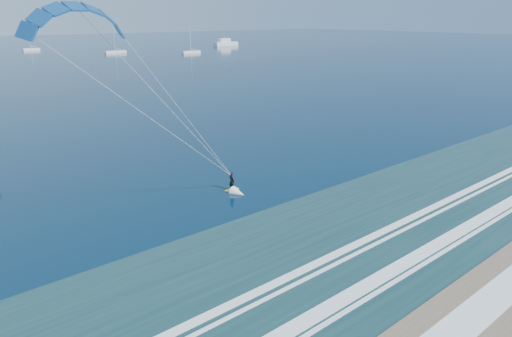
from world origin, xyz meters
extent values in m
plane|color=#07263F|center=(0.00, 0.00, 0.00)|extent=(900.00, 900.00, 0.00)
cube|color=#1E423F|center=(0.00, 8.00, 0.01)|extent=(600.00, 22.00, 0.03)
cube|color=white|center=(0.00, 1.50, 0.04)|extent=(600.00, 0.90, 0.07)
cube|color=white|center=(0.00, 5.50, 0.04)|extent=(600.00, 1.10, 0.07)
cube|color=white|center=(0.00, 9.50, 0.04)|extent=(600.00, 0.70, 0.07)
cube|color=yellow|center=(-4.21, 24.90, 0.04)|extent=(1.48, 0.48, 0.08)
imported|color=black|center=(-4.21, 24.90, 1.00)|extent=(0.47, 0.69, 1.83)
cone|color=white|center=(-4.36, 23.60, 0.08)|extent=(1.31, 1.74, 1.10)
cube|color=silver|center=(134.35, 214.55, 1.12)|extent=(15.21, 4.06, 2.23)
cube|color=silver|center=(133.35, 214.55, 3.24)|extent=(7.10, 3.24, 2.03)
cylinder|color=silver|center=(133.35, 214.55, 5.26)|extent=(0.16, 0.16, 2.00)
cube|color=silver|center=(35.14, 245.54, 0.60)|extent=(7.79, 2.40, 1.20)
cylinder|color=silver|center=(35.14, 245.54, 5.96)|extent=(0.18, 0.18, 9.52)
cylinder|color=silver|center=(36.34, 245.54, 2.00)|extent=(2.60, 0.12, 0.12)
cube|color=silver|center=(60.95, 202.36, 0.60)|extent=(9.99, 2.40, 1.20)
cylinder|color=silver|center=(60.95, 202.36, 7.33)|extent=(0.18, 0.18, 12.26)
cylinder|color=silver|center=(62.15, 202.36, 2.00)|extent=(2.60, 0.12, 0.12)
cube|color=silver|center=(87.69, 178.51, 0.60)|extent=(9.19, 2.40, 1.20)
cylinder|color=silver|center=(87.69, 178.51, 6.79)|extent=(0.18, 0.18, 11.19)
cylinder|color=silver|center=(88.89, 178.51, 2.00)|extent=(2.60, 0.12, 0.12)
camera|label=1|loc=(-29.87, -9.59, 16.69)|focal=32.00mm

